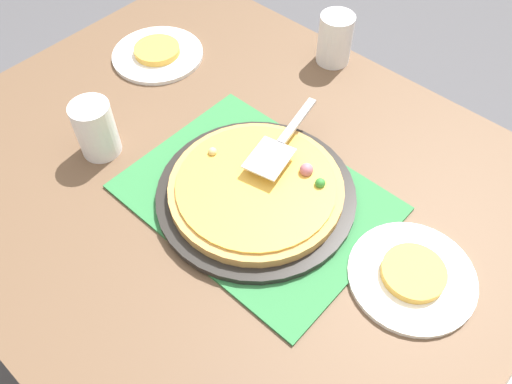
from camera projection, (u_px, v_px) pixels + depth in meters
name	position (u px, v px, depth m)	size (l,w,h in m)	color
ground_plane	(256.00, 347.00, 1.59)	(8.00, 8.00, 0.00)	#4C4C51
dining_table	(256.00, 230.00, 1.08)	(1.40, 1.00, 0.75)	brown
placemat	(256.00, 197.00, 1.00)	(0.48, 0.36, 0.01)	#2D753D
pizza_pan	(256.00, 194.00, 0.99)	(0.38, 0.38, 0.01)	black
pizza	(257.00, 187.00, 0.97)	(0.33, 0.33, 0.05)	tan
plate_near_left	(158.00, 55.00, 1.26)	(0.22, 0.22, 0.01)	white
plate_far_right	(412.00, 276.00, 0.89)	(0.22, 0.22, 0.01)	white
served_slice_left	(157.00, 50.00, 1.25)	(0.11, 0.11, 0.02)	gold
served_slice_right	(414.00, 273.00, 0.88)	(0.11, 0.11, 0.02)	gold
cup_near	(335.00, 39.00, 1.21)	(0.08, 0.08, 0.12)	white
cup_far	(96.00, 129.00, 1.03)	(0.08, 0.08, 0.12)	white
pizza_server	(281.00, 142.00, 1.00)	(0.09, 0.23, 0.01)	silver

